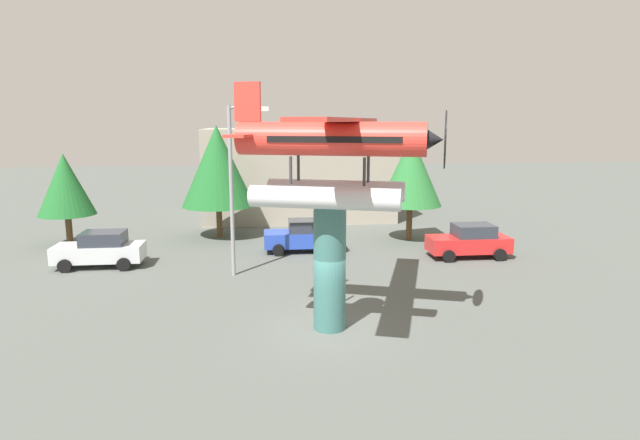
{
  "coord_description": "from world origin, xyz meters",
  "views": [
    {
      "loc": [
        -2.25,
        -17.41,
        7.08
      ],
      "look_at": [
        0.0,
        3.0,
        3.26
      ],
      "focal_mm": 30.03,
      "sensor_mm": 36.0,
      "label": 1
    }
  ],
  "objects": [
    {
      "name": "ground_plane",
      "position": [
        0.0,
        0.0,
        0.0
      ],
      "size": [
        140.0,
        140.0,
        0.0
      ],
      "primitive_type": "plane",
      "color": "#515651"
    },
    {
      "name": "car_mid_blue",
      "position": [
        -0.0,
        11.15,
        0.88
      ],
      "size": [
        4.2,
        2.02,
        1.76
      ],
      "rotation": [
        0.0,
        0.0,
        3.14
      ],
      "color": "#2847B7",
      "rests_on": "ground"
    },
    {
      "name": "tree_east",
      "position": [
        -4.87,
        15.4,
        4.39
      ],
      "size": [
        4.4,
        4.4,
        6.84
      ],
      "color": "brown",
      "rests_on": "ground"
    },
    {
      "name": "car_far_red",
      "position": [
        8.54,
        8.91,
        0.88
      ],
      "size": [
        4.2,
        2.02,
        1.76
      ],
      "rotation": [
        0.0,
        0.0,
        3.14
      ],
      "color": "red",
      "rests_on": "ground"
    },
    {
      "name": "streetlight_primary",
      "position": [
        -3.41,
        6.95,
        4.51
      ],
      "size": [
        1.84,
        0.28,
        7.75
      ],
      "color": "gray",
      "rests_on": "ground"
    },
    {
      "name": "display_pedestal",
      "position": [
        0.0,
        0.0,
        2.17
      ],
      "size": [
        1.1,
        1.1,
        4.35
      ],
      "primitive_type": "cylinder",
      "color": "#386B66",
      "rests_on": "ground"
    },
    {
      "name": "floatplane_monument",
      "position": [
        0.12,
        -0.04,
        6.02
      ],
      "size": [
        7.2,
        10.21,
        4.0
      ],
      "rotation": [
        0.0,
        0.0,
        -0.32
      ],
      "color": "silver",
      "rests_on": "display_pedestal"
    },
    {
      "name": "tree_center_back",
      "position": [
        6.51,
        13.29,
        4.17
      ],
      "size": [
        3.71,
        3.71,
        6.25
      ],
      "color": "brown",
      "rests_on": "ground"
    },
    {
      "name": "storefront_building",
      "position": [
        0.45,
        22.0,
        3.26
      ],
      "size": [
        13.37,
        7.36,
        6.52
      ],
      "primitive_type": "cube",
      "color": "#9E9384",
      "rests_on": "ground"
    },
    {
      "name": "tree_west",
      "position": [
        -13.36,
        14.26,
        3.5
      ],
      "size": [
        3.17,
        3.17,
        5.28
      ],
      "color": "brown",
      "rests_on": "ground"
    },
    {
      "name": "car_near_silver",
      "position": [
        -10.17,
        9.1,
        0.88
      ],
      "size": [
        4.2,
        2.02,
        1.76
      ],
      "rotation": [
        0.0,
        0.0,
        3.14
      ],
      "color": "silver",
      "rests_on": "ground"
    }
  ]
}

